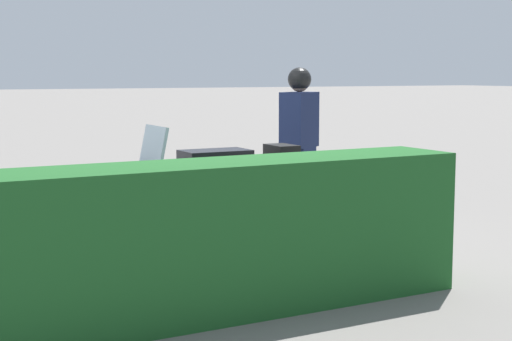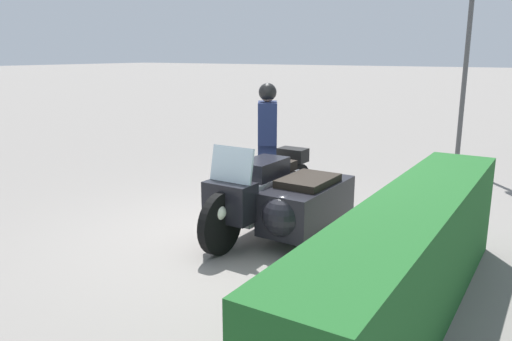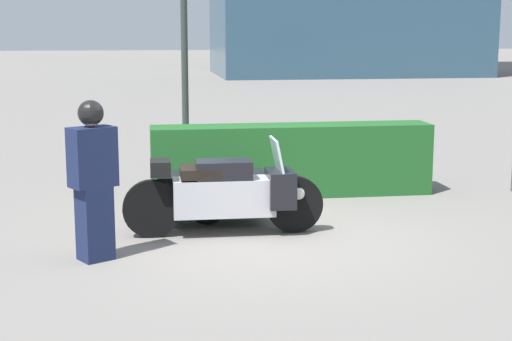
{
  "view_description": "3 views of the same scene",
  "coord_description": "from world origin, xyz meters",
  "px_view_note": "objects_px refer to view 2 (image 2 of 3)",
  "views": [
    {
      "loc": [
        2.97,
        7.15,
        1.66
      ],
      "look_at": [
        -0.79,
        0.31,
        0.7
      ],
      "focal_mm": 55.0,
      "sensor_mm": 36.0,
      "label": 1
    },
    {
      "loc": [
        4.68,
        3.3,
        2.18
      ],
      "look_at": [
        -1.01,
        -0.28,
        0.59
      ],
      "focal_mm": 35.0,
      "sensor_mm": 36.0,
      "label": 2
    },
    {
      "loc": [
        -1.36,
        -8.99,
        2.49
      ],
      "look_at": [
        0.08,
        0.67,
        0.7
      ],
      "focal_mm": 55.0,
      "sensor_mm": 36.0,
      "label": 3
    }
  ],
  "objects_px": {
    "hedge_bush_curbside": "(409,263)",
    "traffic_light_far": "(468,41)",
    "officer_rider": "(267,136)",
    "police_motorcycle": "(283,199)"
  },
  "relations": [
    {
      "from": "police_motorcycle",
      "to": "traffic_light_far",
      "type": "xyz_separation_m",
      "value": [
        -5.12,
        1.04,
        1.92
      ]
    },
    {
      "from": "officer_rider",
      "to": "traffic_light_far",
      "type": "xyz_separation_m",
      "value": [
        -3.59,
        2.17,
        1.48
      ]
    },
    {
      "from": "traffic_light_far",
      "to": "officer_rider",
      "type": "bearing_deg",
      "value": -41.3
    },
    {
      "from": "police_motorcycle",
      "to": "hedge_bush_curbside",
      "type": "xyz_separation_m",
      "value": [
        1.21,
        1.84,
        0.05
      ]
    },
    {
      "from": "hedge_bush_curbside",
      "to": "traffic_light_far",
      "type": "height_order",
      "value": "traffic_light_far"
    },
    {
      "from": "officer_rider",
      "to": "hedge_bush_curbside",
      "type": "xyz_separation_m",
      "value": [
        2.74,
        2.97,
        -0.39
      ]
    },
    {
      "from": "police_motorcycle",
      "to": "hedge_bush_curbside",
      "type": "distance_m",
      "value": 2.21
    },
    {
      "from": "hedge_bush_curbside",
      "to": "traffic_light_far",
      "type": "xyz_separation_m",
      "value": [
        -6.33,
        -0.8,
        1.87
      ]
    },
    {
      "from": "police_motorcycle",
      "to": "officer_rider",
      "type": "distance_m",
      "value": 1.96
    },
    {
      "from": "hedge_bush_curbside",
      "to": "traffic_light_far",
      "type": "distance_m",
      "value": 6.65
    }
  ]
}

